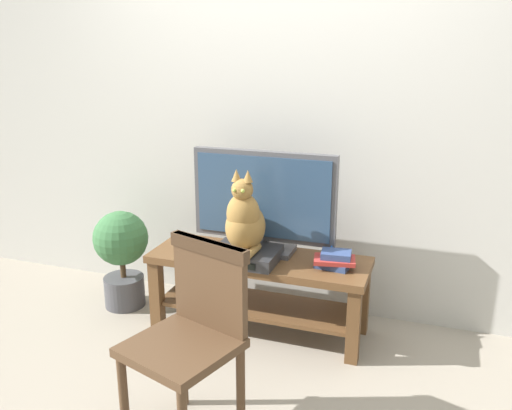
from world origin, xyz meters
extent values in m
plane|color=gray|center=(0.00, 0.00, 0.00)|extent=(12.00, 12.00, 0.00)
cube|color=beige|center=(0.00, 0.92, 1.40)|extent=(7.00, 0.12, 2.80)
cube|color=brown|center=(-0.03, 0.46, 0.45)|extent=(1.30, 0.44, 0.04)
cube|color=brown|center=(-0.63, 0.29, 0.22)|extent=(0.07, 0.07, 0.43)
cube|color=brown|center=(0.57, 0.29, 0.22)|extent=(0.07, 0.07, 0.43)
cube|color=brown|center=(-0.63, 0.63, 0.22)|extent=(0.07, 0.07, 0.43)
cube|color=brown|center=(0.57, 0.63, 0.22)|extent=(0.07, 0.07, 0.43)
cube|color=brown|center=(-0.03, 0.46, 0.16)|extent=(1.20, 0.36, 0.02)
cube|color=#4C4C51|center=(-0.03, 0.55, 0.49)|extent=(0.36, 0.20, 0.03)
cube|color=#4C4C51|center=(-0.03, 0.55, 0.53)|extent=(0.06, 0.04, 0.05)
cube|color=#4C4C51|center=(-0.03, 0.55, 0.82)|extent=(0.86, 0.05, 0.53)
cube|color=navy|center=(-0.03, 0.52, 0.82)|extent=(0.81, 0.01, 0.48)
sphere|color=#2672F2|center=(0.39, 0.52, 0.57)|extent=(0.01, 0.01, 0.01)
cube|color=#2D2D30|center=(-0.08, 0.38, 0.51)|extent=(0.38, 0.30, 0.07)
cube|color=black|center=(-0.08, 0.22, 0.51)|extent=(0.23, 0.01, 0.04)
ellipsoid|color=olive|center=(-0.08, 0.38, 0.68)|extent=(0.22, 0.27, 0.27)
ellipsoid|color=olive|center=(-0.08, 0.34, 0.77)|extent=(0.19, 0.18, 0.24)
sphere|color=olive|center=(-0.08, 0.33, 0.91)|extent=(0.12, 0.12, 0.12)
cone|color=olive|center=(-0.11, 0.33, 0.99)|extent=(0.05, 0.05, 0.07)
cone|color=olive|center=(-0.05, 0.33, 0.99)|extent=(0.05, 0.05, 0.07)
sphere|color=#B2C64C|center=(-0.10, 0.27, 0.92)|extent=(0.02, 0.02, 0.02)
sphere|color=#B2C64C|center=(-0.06, 0.27, 0.92)|extent=(0.02, 0.02, 0.02)
cylinder|color=olive|center=(-0.01, 0.28, 0.57)|extent=(0.05, 0.22, 0.04)
cylinder|color=#513823|center=(-0.25, -0.67, 0.22)|extent=(0.04, 0.04, 0.44)
cylinder|color=#513823|center=(-0.14, -0.33, 0.22)|extent=(0.04, 0.04, 0.44)
cylinder|color=#513823|center=(0.20, -0.44, 0.22)|extent=(0.04, 0.04, 0.44)
cube|color=#513823|center=(-0.02, -0.56, 0.46)|extent=(0.52, 0.52, 0.04)
cube|color=#513823|center=(0.03, -0.38, 0.68)|extent=(0.38, 0.16, 0.40)
cube|color=#412C1C|center=(0.03, -0.38, 0.85)|extent=(0.41, 0.17, 0.06)
cube|color=#33477A|center=(0.41, 0.45, 0.49)|extent=(0.20, 0.15, 0.03)
cube|color=#B2332D|center=(0.42, 0.45, 0.52)|extent=(0.25, 0.18, 0.02)
cube|color=#33477A|center=(0.43, 0.45, 0.55)|extent=(0.18, 0.14, 0.04)
cylinder|color=#47474C|center=(-0.98, 0.47, 0.10)|extent=(0.26, 0.26, 0.20)
cylinder|color=#332319|center=(-0.98, 0.47, 0.19)|extent=(0.24, 0.24, 0.02)
cylinder|color=#4C3823|center=(-0.98, 0.47, 0.27)|extent=(0.04, 0.04, 0.13)
sphere|color=#386B3D|center=(-0.98, 0.47, 0.48)|extent=(0.35, 0.35, 0.35)
camera|label=1|loc=(0.93, -2.33, 1.67)|focal=37.77mm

